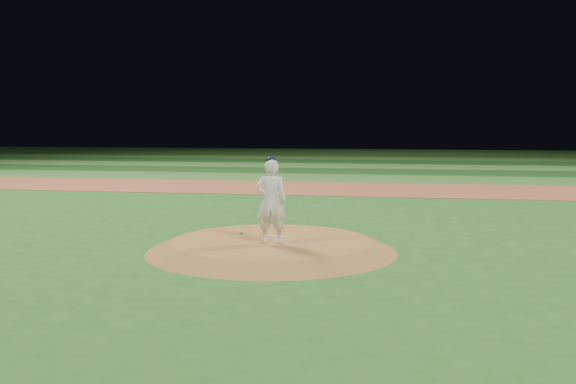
% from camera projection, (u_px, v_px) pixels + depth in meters
% --- Properties ---
extents(ground, '(120.00, 120.00, 0.00)m').
position_uv_depth(ground, '(272.00, 251.00, 14.11)').
color(ground, '#255E1E').
rests_on(ground, ground).
extents(infield_dirt_band, '(70.00, 6.00, 0.02)m').
position_uv_depth(infield_dirt_band, '(338.00, 189.00, 27.81)').
color(infield_dirt_band, '#9C4F30').
rests_on(infield_dirt_band, ground).
extents(outfield_stripe_0, '(70.00, 5.00, 0.02)m').
position_uv_depth(outfield_stripe_0, '(349.00, 178.00, 33.19)').
color(outfield_stripe_0, '#356E28').
rests_on(outfield_stripe_0, ground).
extents(outfield_stripe_1, '(70.00, 5.00, 0.02)m').
position_uv_depth(outfield_stripe_1, '(356.00, 171.00, 38.08)').
color(outfield_stripe_1, '#1B4315').
rests_on(outfield_stripe_1, ground).
extents(outfield_stripe_2, '(70.00, 5.00, 0.02)m').
position_uv_depth(outfield_stripe_2, '(362.00, 166.00, 42.97)').
color(outfield_stripe_2, '#3B7B2C').
rests_on(outfield_stripe_2, ground).
extents(outfield_stripe_3, '(70.00, 5.00, 0.02)m').
position_uv_depth(outfield_stripe_3, '(366.00, 162.00, 47.86)').
color(outfield_stripe_3, '#1A4616').
rests_on(outfield_stripe_3, ground).
extents(outfield_stripe_4, '(70.00, 5.00, 0.02)m').
position_uv_depth(outfield_stripe_4, '(370.00, 158.00, 52.75)').
color(outfield_stripe_4, '#316424').
rests_on(outfield_stripe_4, ground).
extents(outfield_stripe_5, '(70.00, 5.00, 0.02)m').
position_uv_depth(outfield_stripe_5, '(373.00, 156.00, 57.64)').
color(outfield_stripe_5, '#244A18').
rests_on(outfield_stripe_5, ground).
extents(pitchers_mound, '(5.50, 5.50, 0.25)m').
position_uv_depth(pitchers_mound, '(272.00, 245.00, 14.10)').
color(pitchers_mound, '#A46932').
rests_on(pitchers_mound, ground).
extents(pitching_rubber, '(0.58, 0.29, 0.03)m').
position_uv_depth(pitching_rubber, '(276.00, 236.00, 14.44)').
color(pitching_rubber, silver).
rests_on(pitching_rubber, pitchers_mound).
extents(rosin_bag, '(0.12, 0.12, 0.06)m').
position_uv_depth(rosin_bag, '(241.00, 232.00, 14.89)').
color(rosin_bag, silver).
rests_on(rosin_bag, pitchers_mound).
extents(pitcher_on_mound, '(0.70, 0.50, 1.85)m').
position_uv_depth(pitcher_on_mound, '(271.00, 201.00, 13.54)').
color(pitcher_on_mound, white).
rests_on(pitcher_on_mound, pitchers_mound).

